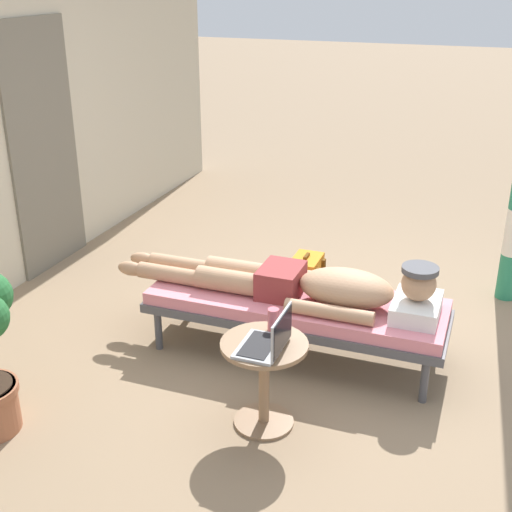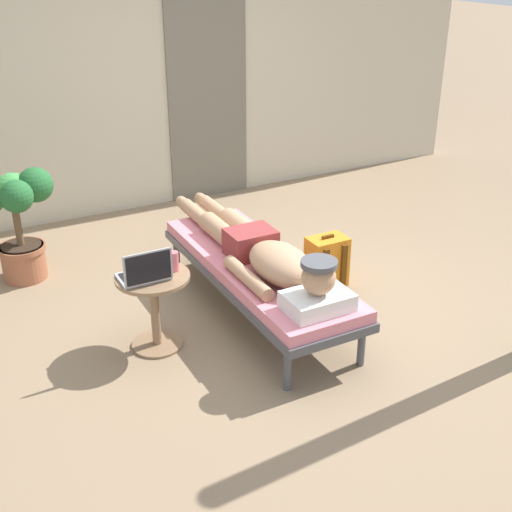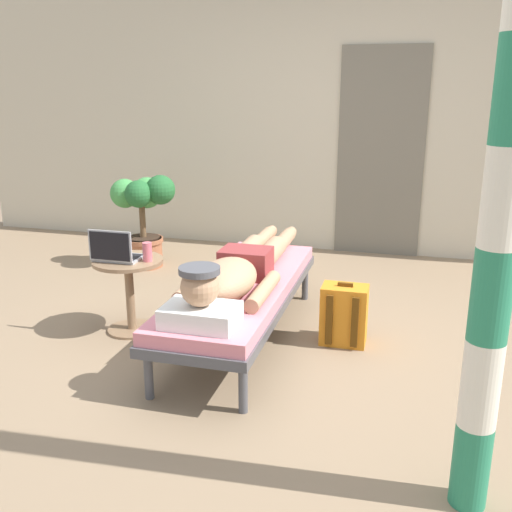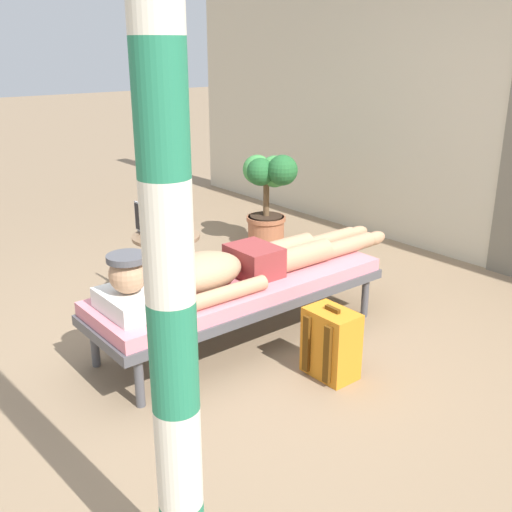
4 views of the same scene
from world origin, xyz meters
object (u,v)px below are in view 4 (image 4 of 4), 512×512
laptop (155,227)px  porch_post (168,242)px  drink_glass (177,231)px  side_table (167,257)px  lounge_chair (241,290)px  backpack (331,344)px  potted_plant (268,190)px  person_reclining (229,267)px

laptop → porch_post: 2.60m
drink_glass → porch_post: porch_post is taller
side_table → laptop: laptop is taller
lounge_chair → laptop: (-0.85, -0.11, 0.24)m
backpack → potted_plant: (-2.04, 1.25, 0.34)m
drink_glass → laptop: bearing=-166.2°
side_table → backpack: bearing=7.5°
porch_post → lounge_chair: bearing=136.3°
side_table → drink_glass: drink_glass is taller
side_table → laptop: size_ratio=1.69×
lounge_chair → backpack: size_ratio=4.62×
person_reclining → backpack: bearing=18.5°
laptop → backpack: bearing=9.1°
laptop → drink_glass: bearing=13.8°
person_reclining → backpack: (0.67, 0.22, -0.32)m
laptop → backpack: 1.59m
person_reclining → side_table: person_reclining is taller
backpack → drink_glass: bearing=-171.6°
backpack → laptop: bearing=-170.9°
laptop → potted_plant: potted_plant is taller
porch_post → drink_glass: bearing=148.2°
backpack → person_reclining: bearing=-161.5°
side_table → laptop: 0.24m
lounge_chair → person_reclining: (0.00, -0.09, 0.17)m
lounge_chair → person_reclining: person_reclining is taller
person_reclining → backpack: size_ratio=5.12×
laptop → lounge_chair: bearing=7.5°
side_table → porch_post: 2.65m
side_table → laptop: (-0.06, -0.05, 0.23)m
drink_glass → potted_plant: bearing=116.9°
person_reclining → laptop: 0.85m
person_reclining → drink_glass: size_ratio=16.67×
laptop → potted_plant: (-0.52, 1.49, -0.05)m
person_reclining → porch_post: size_ratio=0.85×
backpack → porch_post: size_ratio=0.17×
laptop → drink_glass: size_ratio=2.38×
person_reclining → side_table: 0.81m
side_table → potted_plant: size_ratio=0.60×
lounge_chair → potted_plant: 1.95m
person_reclining → potted_plant: 2.01m
side_table → porch_post: porch_post is taller
person_reclining → laptop: laptop is taller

